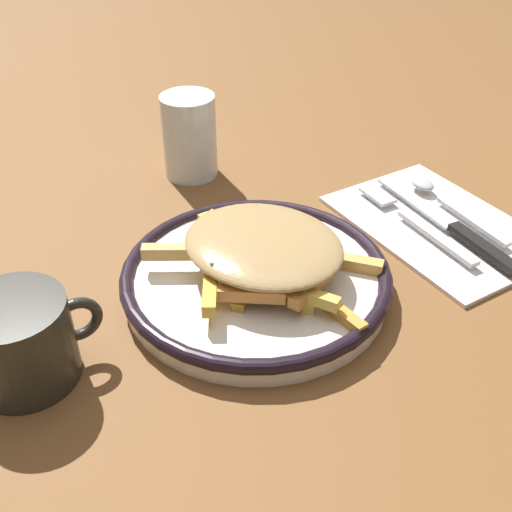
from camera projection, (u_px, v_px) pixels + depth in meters
name	position (u px, v px, depth m)	size (l,w,h in m)	color
ground_plane	(256.00, 290.00, 0.60)	(2.60, 2.60, 0.00)	brown
plate	(256.00, 278.00, 0.59)	(0.25, 0.25, 0.03)	white
fries_heap	(263.00, 248.00, 0.58)	(0.20, 0.22, 0.04)	gold
napkin	(442.00, 226.00, 0.68)	(0.16, 0.23, 0.01)	white
fork	(415.00, 222.00, 0.67)	(0.02, 0.18, 0.01)	silver
knife	(455.00, 228.00, 0.66)	(0.02, 0.21, 0.01)	black
spoon	(441.00, 198.00, 0.71)	(0.02, 0.15, 0.01)	silver
water_glass	(190.00, 136.00, 0.75)	(0.07, 0.07, 0.10)	silver
coffee_mug	(21.00, 341.00, 0.49)	(0.11, 0.08, 0.07)	#292821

